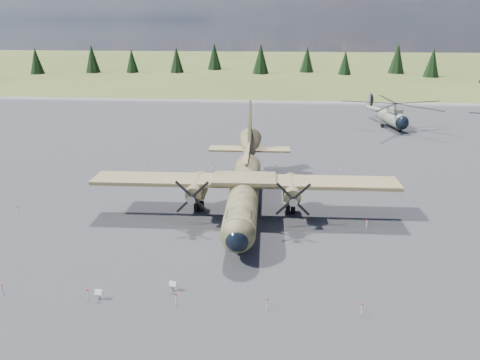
{
  "coord_description": "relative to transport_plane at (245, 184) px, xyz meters",
  "views": [
    {
      "loc": [
        8.6,
        -39.53,
        17.81
      ],
      "look_at": [
        4.81,
        2.0,
        3.53
      ],
      "focal_mm": 35.0,
      "sensor_mm": 36.0,
      "label": 1
    }
  ],
  "objects": [
    {
      "name": "info_placard_right",
      "position": [
        -3.76,
        -15.05,
        -2.21
      ],
      "size": [
        0.54,
        0.31,
        0.79
      ],
      "rotation": [
        0.0,
        0.0,
        -0.21
      ],
      "color": "gray",
      "rests_on": "ground"
    },
    {
      "name": "barrier_fence",
      "position": [
        -5.64,
        -3.2,
        -2.23
      ],
      "size": [
        33.12,
        29.62,
        0.85
      ],
      "color": "silver",
      "rests_on": "ground"
    },
    {
      "name": "apron",
      "position": [
        -5.18,
        6.88,
        -2.74
      ],
      "size": [
        120.0,
        120.0,
        0.04
      ],
      "primitive_type": "cube",
      "color": "#5F5E63",
      "rests_on": "ground"
    },
    {
      "name": "ground",
      "position": [
        -5.18,
        -3.12,
        -2.74
      ],
      "size": [
        500.0,
        500.0,
        0.0
      ],
      "primitive_type": "plane",
      "color": "#545C28",
      "rests_on": "ground"
    },
    {
      "name": "info_placard_left",
      "position": [
        -8.45,
        -16.56,
        -2.2
      ],
      "size": [
        0.53,
        0.27,
        0.81
      ],
      "rotation": [
        0.0,
        0.0,
        -0.11
      ],
      "color": "gray",
      "rests_on": "ground"
    },
    {
      "name": "treeline",
      "position": [
        -6.42,
        -2.34,
        2.04
      ],
      "size": [
        288.4,
        280.89,
        10.86
      ],
      "color": "black",
      "rests_on": "ground"
    },
    {
      "name": "helicopter_near",
      "position": [
        22.37,
        38.92,
        0.5
      ],
      "size": [
        21.59,
        22.79,
        4.57
      ],
      "rotation": [
        0.0,
        0.0,
        0.23
      ],
      "color": "gray",
      "rests_on": "ground"
    },
    {
      "name": "transport_plane",
      "position": [
        0.0,
        0.0,
        0.0
      ],
      "size": [
        28.89,
        26.27,
        9.54
      ],
      "rotation": [
        0.0,
        0.0,
        0.03
      ],
      "color": "#343B20",
      "rests_on": "ground"
    }
  ]
}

